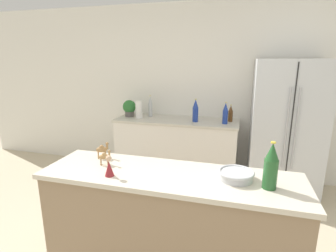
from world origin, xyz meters
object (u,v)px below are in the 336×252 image
(back_bottle_2, at_px, (150,106))
(back_bottle_0, at_px, (225,114))
(paper_towel_roll, at_px, (139,109))
(camel_figurine, at_px, (102,149))
(back_bottle_1, at_px, (231,114))
(back_bottle_3, at_px, (195,111))
(wise_man_figurine_crimson, at_px, (109,167))
(camel_figurine_second, at_px, (105,156))
(refrigerator, at_px, (285,129))
(potted_plant, at_px, (129,108))
(fruit_bowl, at_px, (236,175))
(wine_bottle, at_px, (271,166))

(back_bottle_2, bearing_deg, back_bottle_0, -9.10)
(paper_towel_roll, relative_size, back_bottle_2, 0.79)
(paper_towel_roll, distance_m, camel_figurine, 1.79)
(back_bottle_1, height_order, back_bottle_3, back_bottle_3)
(paper_towel_roll, relative_size, back_bottle_0, 0.86)
(wise_man_figurine_crimson, bearing_deg, back_bottle_1, 71.52)
(camel_figurine_second, bearing_deg, refrigerator, 49.99)
(camel_figurine, bearing_deg, back_bottle_1, 63.22)
(back_bottle_1, bearing_deg, back_bottle_2, 178.92)
(back_bottle_0, distance_m, wise_man_figurine_crimson, 2.12)
(potted_plant, bearing_deg, camel_figurine_second, -71.58)
(refrigerator, relative_size, back_bottle_0, 5.96)
(back_bottle_0, bearing_deg, back_bottle_2, 170.90)
(fruit_bowl, bearing_deg, wine_bottle, -19.01)
(back_bottle_0, height_order, back_bottle_2, back_bottle_2)
(wine_bottle, distance_m, wise_man_figurine_crimson, 1.06)
(wine_bottle, distance_m, camel_figurine, 1.29)
(camel_figurine, bearing_deg, refrigerator, 46.48)
(back_bottle_0, bearing_deg, wine_bottle, -78.36)
(camel_figurine, bearing_deg, wise_man_figurine_crimson, -53.57)
(paper_towel_roll, distance_m, camel_figurine_second, 1.93)
(back_bottle_0, relative_size, fruit_bowl, 1.22)
(potted_plant, xyz_separation_m, wine_bottle, (1.83, -2.00, 0.07))
(back_bottle_0, relative_size, back_bottle_1, 1.25)
(wine_bottle, xyz_separation_m, camel_figurine_second, (-1.18, 0.07, -0.08))
(back_bottle_3, distance_m, camel_figurine_second, 1.89)
(camel_figurine_second, bearing_deg, paper_towel_roll, 103.88)
(refrigerator, height_order, back_bottle_1, refrigerator)
(refrigerator, bearing_deg, wine_bottle, -101.04)
(potted_plant, distance_m, wise_man_figurine_crimson, 2.25)
(back_bottle_0, xyz_separation_m, wine_bottle, (0.39, -1.90, 0.06))
(potted_plant, xyz_separation_m, camel_figurine_second, (0.64, -1.93, -0.01))
(back_bottle_0, relative_size, camel_figurine, 2.25)
(wine_bottle, distance_m, fruit_bowl, 0.24)
(back_bottle_3, relative_size, wine_bottle, 1.05)
(paper_towel_roll, height_order, wise_man_figurine_crimson, paper_towel_roll)
(wine_bottle, bearing_deg, back_bottle_1, 99.07)
(potted_plant, bearing_deg, back_bottle_3, -4.37)
(wine_bottle, bearing_deg, camel_figurine_second, 176.79)
(wine_bottle, relative_size, camel_figurine_second, 2.64)
(potted_plant, xyz_separation_m, back_bottle_0, (1.44, -0.10, 0.01))
(fruit_bowl, height_order, camel_figurine_second, camel_figurine_second)
(camel_figurine, bearing_deg, back_bottle_0, 62.78)
(back_bottle_0, bearing_deg, potted_plant, 176.16)
(back_bottle_2, xyz_separation_m, back_bottle_3, (0.72, -0.16, 0.00))
(refrigerator, height_order, wise_man_figurine_crimson, refrigerator)
(back_bottle_0, xyz_separation_m, fruit_bowl, (0.19, -1.83, -0.05))
(refrigerator, distance_m, wise_man_figurine_crimson, 2.49)
(wine_bottle, xyz_separation_m, camel_figurine, (-1.27, 0.19, -0.07))
(potted_plant, relative_size, back_bottle_3, 0.78)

